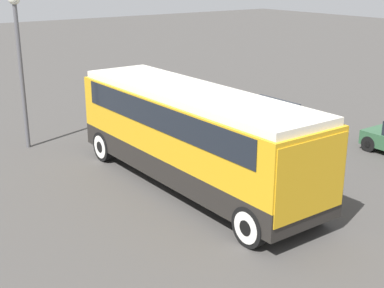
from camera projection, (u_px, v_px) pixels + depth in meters
The scene contains 4 objects.
ground_plane at pixel (192, 186), 17.40m from camera, with size 120.00×120.00×0.00m, color #423F3D.
tour_bus at pixel (194, 130), 16.73m from camera, with size 9.91×2.68×3.19m.
parked_car_mid at pixel (268, 118), 22.84m from camera, with size 4.66×1.84×1.36m.
lamp_post at pixel (19, 49), 20.02m from camera, with size 0.44×0.44×5.92m.
Camera 1 is at (13.00, -9.52, 6.70)m, focal length 50.00 mm.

